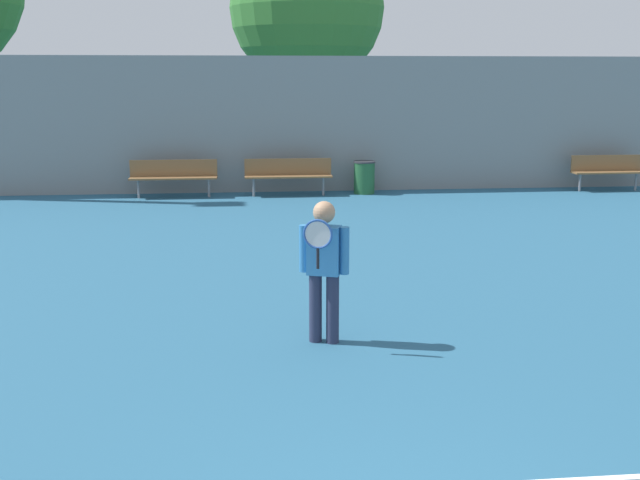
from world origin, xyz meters
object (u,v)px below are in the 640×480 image
object	(u,v)px
trash_bin	(364,177)
tree_green_broad	(307,8)
bench_courtside_near	(288,172)
bench_courtside_far	(607,168)
bench_adjacent_court	(174,174)
tennis_player	(324,263)

from	to	relation	value
trash_bin	tree_green_broad	distance (m)	8.16
bench_courtside_near	bench_courtside_far	world-z (taller)	same
bench_adjacent_court	trash_bin	world-z (taller)	bench_adjacent_court
trash_bin	tree_green_broad	bearing A→B (deg)	97.06
tennis_player	bench_adjacent_court	bearing A→B (deg)	122.97
bench_courtside_near	trash_bin	world-z (taller)	bench_courtside_near
bench_courtside_far	tree_green_broad	size ratio (longest dim) A/B	0.25
tennis_player	tree_green_broad	distance (m)	17.70
bench_courtside_far	trash_bin	xyz separation A→B (m)	(-6.22, 0.11, -0.16)
bench_courtside_far	tree_green_broad	xyz separation A→B (m)	(-7.05, 6.83, 4.40)
tennis_player	bench_courtside_far	distance (m)	13.29
tennis_player	trash_bin	size ratio (longest dim) A/B	1.94
bench_courtside_near	bench_adjacent_court	world-z (taller)	same
bench_courtside_far	tree_green_broad	bearing A→B (deg)	135.91
bench_courtside_far	tree_green_broad	distance (m)	10.76
bench_courtside_far	trash_bin	bearing A→B (deg)	179.00
tennis_player	bench_adjacent_court	size ratio (longest dim) A/B	0.75
tennis_player	bench_adjacent_court	distance (m)	10.65
bench_courtside_near	tree_green_broad	size ratio (longest dim) A/B	0.28
tennis_player	bench_courtside_near	distance (m)	10.35
tennis_player	bench_courtside_far	world-z (taller)	tennis_player
bench_courtside_near	tree_green_broad	world-z (taller)	tree_green_broad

